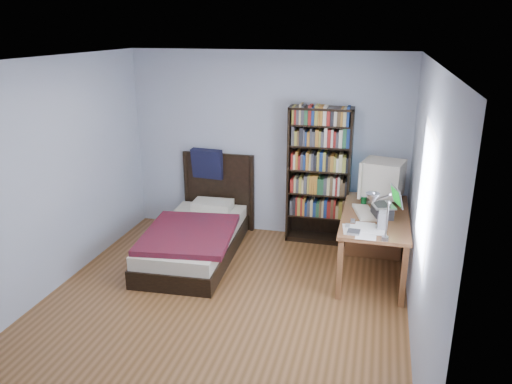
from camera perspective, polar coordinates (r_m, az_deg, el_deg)
room at (r=4.85m, az=-4.02°, el=-0.08°), size 4.20×4.24×2.50m
desk at (r=6.41m, az=13.38°, el=-3.83°), size 0.75×1.54×0.73m
crt_monitor at (r=6.23m, az=14.19°, el=1.49°), size 0.56×0.52×0.53m
laptop at (r=5.80m, az=14.43°, el=-1.85°), size 0.38×0.36×0.37m
desk_lamp at (r=4.67m, az=13.45°, el=-1.28°), size 0.25×0.55×0.65m
keyboard at (r=5.88m, az=12.25°, el=-2.30°), size 0.31×0.52×0.05m
speaker at (r=5.47m, az=14.33°, el=-3.15°), size 0.10×0.10×0.20m
soda_can at (r=6.13m, az=12.22°, el=-1.03°), size 0.07×0.07×0.12m
mouse at (r=6.16m, az=13.44°, el=-1.42°), size 0.07×0.12×0.04m
phone_silver at (r=5.63m, az=11.01°, el=-3.25°), size 0.05×0.09×0.02m
phone_grey at (r=5.48m, az=10.42°, el=-3.81°), size 0.05×0.10×0.02m
external_drive at (r=5.32m, az=11.10°, el=-4.53°), size 0.13×0.13×0.03m
bookshelf at (r=6.62m, az=7.20°, el=1.85°), size 0.82×0.30×1.82m
bed at (r=6.43m, az=-6.78°, el=-4.86°), size 1.19×2.08×1.16m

